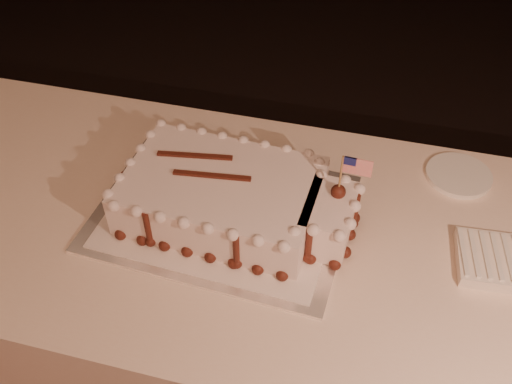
% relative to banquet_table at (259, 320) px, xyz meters
% --- Properties ---
extents(room_shell, '(6.10, 8.10, 2.90)m').
position_rel_banquet_table_xyz_m(room_shell, '(0.00, -0.60, 1.02)').
color(room_shell, black).
rests_on(room_shell, ground).
extents(banquet_table, '(2.40, 0.80, 0.75)m').
position_rel_banquet_table_xyz_m(banquet_table, '(0.00, 0.00, 0.00)').
color(banquet_table, '#FFE0C5').
rests_on(banquet_table, ground).
extents(cake_board, '(0.59, 0.46, 0.01)m').
position_rel_banquet_table_xyz_m(cake_board, '(-0.10, 0.02, 0.38)').
color(cake_board, white).
rests_on(cake_board, banquet_table).
extents(doily, '(0.53, 0.42, 0.00)m').
position_rel_banquet_table_xyz_m(doily, '(-0.10, 0.02, 0.38)').
color(doily, white).
rests_on(doily, cake_board).
extents(sheet_cake, '(0.55, 0.33, 0.21)m').
position_rel_banquet_table_xyz_m(sheet_cake, '(-0.07, 0.02, 0.44)').
color(sheet_cake, white).
rests_on(sheet_cake, doily).
extents(napkin_stack, '(0.21, 0.16, 0.03)m').
position_rel_banquet_table_xyz_m(napkin_stack, '(0.53, 0.02, 0.39)').
color(napkin_stack, white).
rests_on(napkin_stack, banquet_table).
extents(side_plate, '(0.16, 0.16, 0.01)m').
position_rel_banquet_table_xyz_m(side_plate, '(0.44, 0.29, 0.38)').
color(side_plate, white).
rests_on(side_plate, banquet_table).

